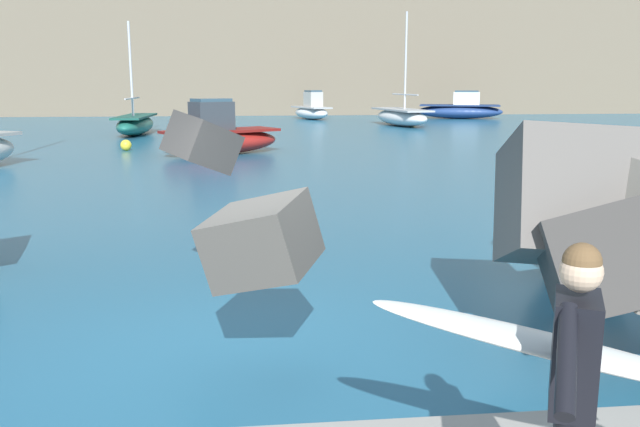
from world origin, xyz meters
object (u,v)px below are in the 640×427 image
Objects in this scene: boat_far_left at (312,110)px; boat_far_centre at (135,124)px; mooring_buoy_middle at (412,121)px; boat_near_left at (219,137)px; boat_mid_right at (401,116)px; surfer_with_board at (565,374)px; boat_near_right at (460,109)px; mooring_buoy_inner at (126,145)px.

boat_far_left is 0.77× the size of boat_far_centre.
mooring_buoy_middle is (16.17, 6.15, -0.33)m from boat_far_centre.
boat_far_left is at bearing 130.50° from mooring_buoy_middle.
boat_near_left is at bearing -104.04° from boat_far_left.
boat_far_left is (-4.87, 7.60, 0.08)m from boat_mid_right.
boat_near_right is at bearing 72.88° from surfer_with_board.
mooring_buoy_inner is (-14.38, -13.46, -0.35)m from boat_mid_right.
boat_mid_right reaches higher than boat_far_left.
boat_far_centre is at bearing 96.33° from mooring_buoy_inner.
boat_far_left is 23.12m from mooring_buoy_inner.
surfer_with_board is 4.64× the size of mooring_buoy_middle.
boat_mid_right is 1.29m from mooring_buoy_middle.
boat_near_right is (16.68, 22.55, 0.01)m from boat_near_left.
boat_near_left is 19.75m from mooring_buoy_middle.
boat_near_left is 28.05m from boat_near_right.
boat_far_left is 10.09× the size of mooring_buoy_inner.
boat_mid_right is at bearing 78.32° from surfer_with_board.
boat_mid_right is 16.17m from boat_far_centre.
boat_mid_right is (10.57, 15.21, -0.10)m from boat_near_left.
boat_near_right reaches higher than mooring_buoy_inner.
boat_near_left is at bearing -24.69° from mooring_buoy_inner.
boat_far_centre reaches higher than mooring_buoy_middle.
boat_far_left is at bearing 178.60° from boat_near_right.
mooring_buoy_inner is (-9.51, -21.07, -0.44)m from boat_far_left.
boat_near_right is 14.97× the size of mooring_buoy_inner.
boat_far_left reaches higher than surfer_with_board.
boat_near_left is 4.21m from mooring_buoy_inner.
boat_far_left is at bearing 122.61° from boat_mid_right.
boat_near_left reaches higher than mooring_buoy_inner.
boat_near_left reaches higher than mooring_buoy_middle.
boat_far_centre reaches higher than boat_near_right.
boat_near_right reaches higher than surfer_with_board.
boat_far_centre is 13.11× the size of mooring_buoy_middle.
boat_near_right is 1.14× the size of boat_far_centre.
boat_near_right is 8.32m from mooring_buoy_middle.
boat_near_left is at bearing -64.61° from boat_far_centre.
boat_near_left is 0.74× the size of boat_mid_right.
boat_mid_right reaches higher than mooring_buoy_middle.
surfer_with_board is at bearing -77.21° from boat_far_centre.
boat_mid_right is at bearing 55.20° from boat_near_left.
surfer_with_board is at bearing -102.68° from mooring_buoy_middle.
surfer_with_board is at bearing -101.68° from boat_mid_right.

